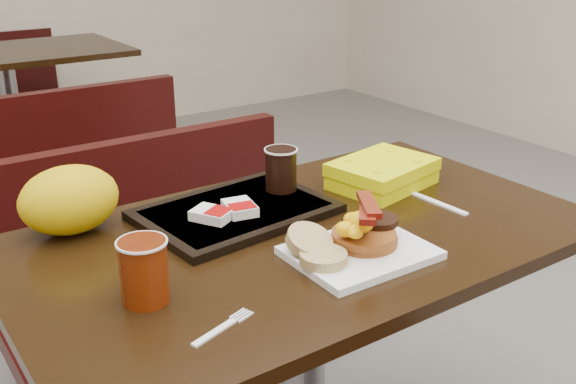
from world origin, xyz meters
TOP-DOWN VIEW (x-y plane):
  - table_near at (0.00, 0.00)m, footprint 1.20×0.70m
  - bench_near_n at (0.00, 0.70)m, footprint 1.00×0.46m
  - table_far at (0.00, 2.60)m, footprint 1.20×0.70m
  - bench_far_s at (0.00, 1.90)m, footprint 1.00×0.46m
  - platter at (0.02, -0.15)m, footprint 0.26×0.21m
  - pancake_stack at (0.04, -0.13)m, footprint 0.14×0.14m
  - sausage_patty at (0.09, -0.12)m, footprint 0.08×0.08m
  - scrambled_eggs at (0.02, -0.15)m, footprint 0.10×0.09m
  - bacon_strips at (0.03, -0.15)m, footprint 0.16×0.16m
  - muffin_bottom at (-0.07, -0.15)m, footprint 0.10×0.10m
  - muffin_top at (-0.06, -0.10)m, footprint 0.11×0.11m
  - coffee_cup_near at (-0.38, -0.07)m, footprint 0.11×0.11m
  - fork at (-0.34, -0.22)m, footprint 0.13×0.06m
  - knife at (0.34, -0.04)m, footprint 0.02×0.18m
  - condiment_ketchup at (-0.07, 0.10)m, footprint 0.05×0.04m
  - tray at (-0.07, 0.15)m, footprint 0.43×0.32m
  - hashbrown_sleeve_left at (-0.15, 0.13)m, footprint 0.09×0.10m
  - hashbrown_sleeve_right at (-0.08, 0.12)m, footprint 0.07×0.09m
  - coffee_cup_far at (0.07, 0.19)m, footprint 0.09×0.09m
  - clamshell at (0.31, 0.11)m, footprint 0.27×0.22m
  - paper_bag at (-0.39, 0.27)m, footprint 0.25×0.22m

SIDE VIEW (x-z plane):
  - bench_near_n at x=0.00m, z-range 0.00..0.72m
  - bench_far_s at x=0.00m, z-range 0.00..0.72m
  - table_near at x=0.00m, z-range 0.00..0.75m
  - table_far at x=0.00m, z-range 0.00..0.75m
  - fork at x=-0.34m, z-range 0.75..0.75m
  - knife at x=0.34m, z-range 0.75..0.75m
  - condiment_ketchup at x=-0.07m, z-range 0.75..0.76m
  - platter at x=0.02m, z-range 0.75..0.77m
  - tray at x=-0.07m, z-range 0.75..0.77m
  - muffin_bottom at x=-0.07m, z-range 0.77..0.79m
  - pancake_stack at x=0.04m, z-range 0.77..0.79m
  - hashbrown_sleeve_left at x=-0.15m, z-range 0.77..0.79m
  - hashbrown_sleeve_right at x=-0.08m, z-range 0.77..0.79m
  - clamshell at x=0.31m, z-range 0.75..0.81m
  - muffin_top at x=-0.06m, z-range 0.76..0.81m
  - sausage_patty at x=0.09m, z-range 0.79..0.80m
  - coffee_cup_near at x=-0.38m, z-range 0.75..0.86m
  - scrambled_eggs at x=0.02m, z-range 0.79..0.84m
  - coffee_cup_far at x=0.07m, z-range 0.77..0.87m
  - paper_bag at x=-0.39m, z-range 0.75..0.89m
  - bacon_strips at x=0.03m, z-range 0.84..0.85m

